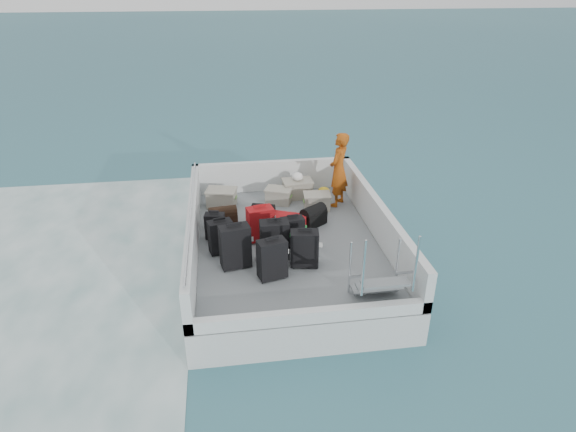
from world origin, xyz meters
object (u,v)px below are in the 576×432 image
at_px(crate_3, 317,202).
at_px(suitcase_1, 221,237).
at_px(suitcase_2, 215,227).
at_px(suitcase_5, 260,224).
at_px(crate_1, 279,196).
at_px(crate_0, 222,198).
at_px(suitcase_0, 235,247).
at_px(suitcase_6, 304,249).
at_px(passenger, 339,170).
at_px(suitcase_4, 275,241).
at_px(suitcase_3, 272,260).
at_px(crate_2, 297,189).
at_px(suitcase_8, 287,223).
at_px(suitcase_7, 292,232).

bearing_deg(crate_3, suitcase_1, -143.03).
xyz_separation_m(suitcase_2, suitcase_5, (0.84, -0.15, 0.07)).
distance_m(suitcase_5, crate_1, 1.68).
bearing_deg(crate_0, suitcase_5, -66.70).
distance_m(suitcase_0, suitcase_6, 1.17).
bearing_deg(suitcase_1, passenger, 19.66).
bearing_deg(suitcase_4, suitcase_5, 104.64).
distance_m(suitcase_0, crate_0, 2.50).
relative_size(suitcase_3, crate_3, 1.32).
distance_m(suitcase_0, crate_2, 3.13).
bearing_deg(suitcase_5, suitcase_1, -164.90).
height_order(suitcase_5, suitcase_6, suitcase_5).
bearing_deg(suitcase_8, crate_0, 67.53).
bearing_deg(passenger, suitcase_6, 9.27).
xyz_separation_m(suitcase_4, suitcase_7, (0.37, 0.39, -0.07)).
relative_size(suitcase_0, crate_3, 1.46).
xyz_separation_m(suitcase_2, passenger, (2.63, 1.19, 0.54)).
bearing_deg(suitcase_4, passenger, 52.17).
bearing_deg(crate_2, suitcase_5, -118.39).
relative_size(suitcase_4, passenger, 0.45).
height_order(suitcase_1, passenger, passenger).
distance_m(crate_1, crate_2, 0.53).
relative_size(suitcase_4, crate_2, 1.18).
xyz_separation_m(suitcase_3, crate_2, (0.93, 3.16, -0.16)).
distance_m(suitcase_2, suitcase_4, 1.34).
xyz_separation_m(suitcase_5, crate_3, (1.31, 1.18, -0.17)).
relative_size(suitcase_8, crate_2, 1.18).
distance_m(suitcase_0, suitcase_8, 1.61).
bearing_deg(crate_3, suitcase_6, -106.73).
bearing_deg(suitcase_5, suitcase_2, 158.19).
xyz_separation_m(suitcase_6, crate_0, (-1.35, 2.61, -0.15)).
bearing_deg(suitcase_4, suitcase_6, -31.29).
distance_m(suitcase_2, crate_3, 2.39).
bearing_deg(crate_1, suitcase_1, -123.27).
relative_size(suitcase_7, crate_3, 1.09).
relative_size(suitcase_1, suitcase_3, 0.90).
height_order(suitcase_4, passenger, passenger).
xyz_separation_m(crate_1, passenger, (1.25, -0.25, 0.65)).
height_order(crate_0, passenger, passenger).
relative_size(suitcase_5, passenger, 0.41).
distance_m(suitcase_2, suitcase_5, 0.86).
relative_size(crate_1, crate_2, 0.85).
xyz_separation_m(suitcase_6, suitcase_7, (-0.10, 0.68, -0.04)).
xyz_separation_m(suitcase_7, crate_2, (0.45, 2.18, -0.10)).
relative_size(suitcase_6, crate_2, 1.06).
bearing_deg(suitcase_7, crate_3, 54.51).
height_order(suitcase_1, suitcase_3, suitcase_3).
xyz_separation_m(suitcase_0, crate_0, (-0.19, 2.48, -0.21)).
bearing_deg(passenger, crate_1, -65.96).
relative_size(suitcase_5, crate_0, 1.11).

